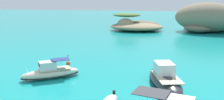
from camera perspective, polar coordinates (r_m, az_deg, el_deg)
islet_large at (r=70.53m, az=21.68°, el=6.87°), size 19.32×19.33×7.87m
islet_small at (r=69.93m, az=5.80°, el=6.00°), size 16.27×18.80×4.83m
motorboat_cream at (r=26.56m, az=-14.45°, el=-5.18°), size 6.01×5.43×1.96m
motorboat_charcoal at (r=23.60m, az=12.43°, el=-6.81°), size 4.67×8.27×2.34m
channel_buoy at (r=31.15m, az=-10.41°, el=-3.09°), size 0.56×0.56×1.48m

